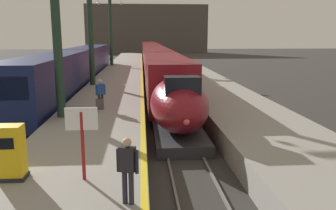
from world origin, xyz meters
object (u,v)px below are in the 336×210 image
(regional_train_adjacent, at_px, (76,67))
(passenger_near_edge, at_px, (101,92))
(highspeed_train_main, at_px, (154,58))
(rolling_suitcase, at_px, (100,104))
(station_column_far, at_px, (90,15))
(passenger_far_waiting, at_px, (128,166))
(departure_info_board, at_px, (82,129))
(station_column_distant, at_px, (111,24))
(ticket_machine_yellow, at_px, (11,154))

(regional_train_adjacent, relative_size, passenger_near_edge, 21.66)
(highspeed_train_main, relative_size, rolling_suitcase, 76.16)
(regional_train_adjacent, distance_m, station_column_far, 7.12)
(highspeed_train_main, distance_m, regional_train_adjacent, 17.84)
(regional_train_adjacent, distance_m, passenger_far_waiting, 26.92)
(regional_train_adjacent, xyz_separation_m, departure_info_board, (4.61, -24.67, 0.43))
(station_column_distant, xyz_separation_m, departure_info_board, (2.41, -39.05, -4.04))
(passenger_far_waiting, distance_m, departure_info_board, 2.13)
(station_column_far, bearing_deg, ticket_machine_yellow, -88.97)
(ticket_machine_yellow, height_order, departure_info_board, departure_info_board)
(departure_info_board, bearing_deg, passenger_far_waiting, -50.10)
(station_column_distant, height_order, passenger_far_waiting, station_column_distant)
(rolling_suitcase, relative_size, ticket_machine_yellow, 0.61)
(passenger_far_waiting, xyz_separation_m, departure_info_board, (-1.32, 1.58, 0.52))
(passenger_near_edge, xyz_separation_m, passenger_far_waiting, (1.93, -11.31, 0.00))
(highspeed_train_main, height_order, ticket_machine_yellow, highspeed_train_main)
(passenger_far_waiting, relative_size, rolling_suitcase, 1.72)
(highspeed_train_main, distance_m, ticket_machine_yellow, 40.76)
(passenger_near_edge, height_order, departure_info_board, departure_info_board)
(regional_train_adjacent, height_order, passenger_near_edge, regional_train_adjacent)
(highspeed_train_main, height_order, station_column_distant, station_column_distant)
(station_column_far, distance_m, passenger_near_edge, 11.20)
(rolling_suitcase, bearing_deg, station_column_far, 99.78)
(station_column_far, bearing_deg, departure_info_board, -83.04)
(station_column_distant, relative_size, ticket_machine_yellow, 5.76)
(highspeed_train_main, xyz_separation_m, passenger_near_edge, (-4.09, -30.84, 0.06))
(passenger_near_edge, bearing_deg, station_column_far, 100.24)
(highspeed_train_main, distance_m, rolling_suitcase, 31.14)
(regional_train_adjacent, bearing_deg, highspeed_train_main, 62.99)
(regional_train_adjacent, xyz_separation_m, ticket_machine_yellow, (2.55, -24.48, -0.34))
(rolling_suitcase, distance_m, ticket_machine_yellow, 9.63)
(station_column_far, distance_m, ticket_machine_yellow, 20.16)
(highspeed_train_main, height_order, rolling_suitcase, highspeed_train_main)
(regional_train_adjacent, xyz_separation_m, passenger_far_waiting, (5.93, -26.26, -0.09))
(station_column_distant, xyz_separation_m, ticket_machine_yellow, (0.35, -38.87, -4.80))
(passenger_far_waiting, bearing_deg, station_column_far, 99.93)
(regional_train_adjacent, bearing_deg, passenger_near_edge, -75.00)
(station_column_distant, bearing_deg, passenger_far_waiting, -84.75)
(departure_info_board, bearing_deg, station_column_far, 96.96)
(passenger_near_edge, relative_size, passenger_far_waiting, 1.00)
(station_column_far, xyz_separation_m, rolling_suitcase, (1.73, -10.01, -5.40))
(highspeed_train_main, height_order, station_column_far, station_column_far)
(highspeed_train_main, relative_size, passenger_near_edge, 44.25)
(passenger_near_edge, distance_m, rolling_suitcase, 0.69)
(regional_train_adjacent, distance_m, rolling_suitcase, 15.49)
(station_column_far, xyz_separation_m, station_column_distant, (0.00, 19.33, -0.16))
(ticket_machine_yellow, bearing_deg, departure_info_board, -5.24)
(highspeed_train_main, xyz_separation_m, station_column_distant, (-5.90, -1.51, 4.62))
(station_column_far, height_order, departure_info_board, station_column_far)
(highspeed_train_main, xyz_separation_m, rolling_suitcase, (-4.17, -30.85, -0.62))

